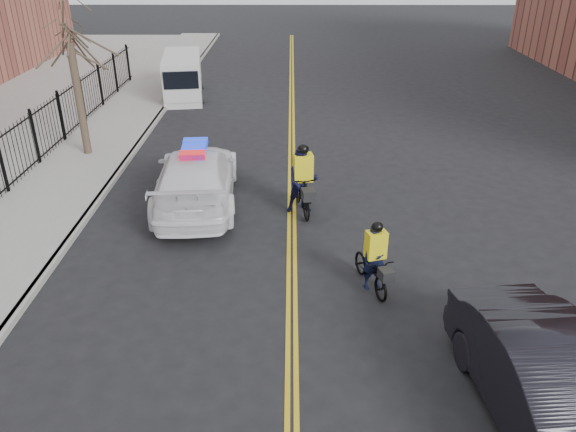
% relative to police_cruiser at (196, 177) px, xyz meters
% --- Properties ---
extents(ground, '(120.00, 120.00, 0.00)m').
position_rel_police_cruiser_xyz_m(ground, '(2.90, -5.98, -0.86)').
color(ground, black).
rests_on(ground, ground).
extents(center_line_left, '(0.10, 60.00, 0.01)m').
position_rel_police_cruiser_xyz_m(center_line_left, '(2.82, 2.02, -0.85)').
color(center_line_left, gold).
rests_on(center_line_left, ground).
extents(center_line_right, '(0.10, 60.00, 0.01)m').
position_rel_police_cruiser_xyz_m(center_line_right, '(2.98, 2.02, -0.85)').
color(center_line_right, gold).
rests_on(center_line_right, ground).
extents(sidewalk, '(3.00, 60.00, 0.15)m').
position_rel_police_cruiser_xyz_m(sidewalk, '(-4.60, 2.02, -0.78)').
color(sidewalk, gray).
rests_on(sidewalk, ground).
extents(curb, '(0.20, 60.00, 0.15)m').
position_rel_police_cruiser_xyz_m(curb, '(-3.10, 2.02, -0.78)').
color(curb, gray).
rests_on(curb, ground).
extents(iron_fence, '(0.12, 28.00, 2.00)m').
position_rel_police_cruiser_xyz_m(iron_fence, '(-6.10, 2.02, 0.14)').
color(iron_fence, black).
rests_on(iron_fence, ground).
extents(street_tree, '(3.20, 3.20, 4.80)m').
position_rel_police_cruiser_xyz_m(street_tree, '(-4.70, 4.02, 2.68)').
color(street_tree, '#382B21').
rests_on(street_tree, sidewalk).
extents(police_cruiser, '(2.81, 6.01, 1.86)m').
position_rel_police_cruiser_xyz_m(police_cruiser, '(0.00, 0.00, 0.00)').
color(police_cruiser, white).
rests_on(police_cruiser, ground).
extents(dark_sedan, '(2.29, 5.24, 1.68)m').
position_rel_police_cruiser_xyz_m(dark_sedan, '(7.12, -8.78, -0.02)').
color(dark_sedan, black).
rests_on(dark_sedan, ground).
extents(cargo_van, '(2.48, 5.12, 2.06)m').
position_rel_police_cruiser_xyz_m(cargo_van, '(-2.58, 12.55, 0.15)').
color(cargo_van, silver).
rests_on(cargo_van, ground).
extents(cyclist_near, '(1.09, 1.86, 1.72)m').
position_rel_police_cruiser_xyz_m(cyclist_near, '(4.81, -4.59, -0.26)').
color(cyclist_near, black).
rests_on(cyclist_near, ground).
extents(cyclist_far, '(1.07, 2.17, 2.12)m').
position_rel_police_cruiser_xyz_m(cyclist_far, '(3.22, -0.57, -0.02)').
color(cyclist_far, black).
rests_on(cyclist_far, ground).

